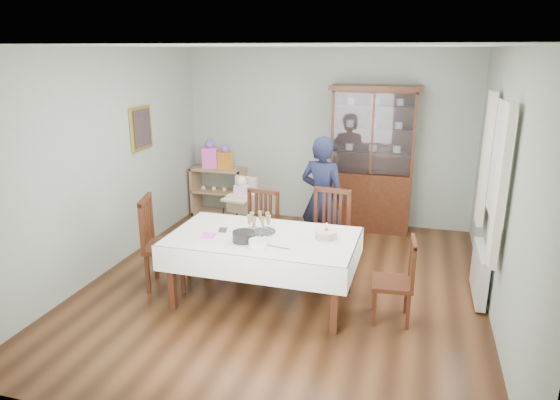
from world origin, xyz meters
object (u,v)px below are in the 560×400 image
at_px(chair_end_right, 393,296).
at_px(woman, 322,199).
at_px(china_cabinet, 372,157).
at_px(sideboard, 219,191).
at_px(high_chair, 243,219).
at_px(gift_bag_orange, 225,158).
at_px(gift_bag_pink, 210,156).
at_px(chair_end_left, 167,260).
at_px(chair_far_right, 326,252).
at_px(birthday_cake, 326,235).
at_px(champagne_tray, 259,227).
at_px(chair_far_left, 258,246).
at_px(dining_table, 263,268).

xyz_separation_m(chair_end_right, woman, (-1.01, 1.37, 0.56)).
bearing_deg(china_cabinet, sideboard, 179.51).
relative_size(high_chair, gift_bag_orange, 2.61).
height_order(gift_bag_pink, gift_bag_orange, gift_bag_pink).
distance_m(high_chair, gift_bag_pink, 1.68).
height_order(chair_end_left, high_chair, chair_end_left).
bearing_deg(chair_far_right, chair_end_right, -37.63).
relative_size(china_cabinet, birthday_cake, 8.17).
bearing_deg(china_cabinet, chair_end_left, -128.29).
xyz_separation_m(chair_far_right, champagne_tray, (-0.62, -0.71, 0.51)).
xyz_separation_m(chair_far_left, chair_end_left, (-0.87, -0.75, 0.03)).
distance_m(chair_end_left, woman, 2.09).
xyz_separation_m(china_cabinet, chair_end_left, (-2.07, -2.62, -0.80)).
xyz_separation_m(dining_table, high_chair, (-0.76, 1.45, 0.01)).
bearing_deg(china_cabinet, dining_table, -108.22).
distance_m(chair_end_left, gift_bag_orange, 2.72).
bearing_deg(dining_table, chair_end_right, -1.71).
distance_m(chair_far_right, champagne_tray, 1.07).
bearing_deg(chair_end_right, gift_bag_orange, -138.29).
xyz_separation_m(chair_far_left, gift_bag_orange, (-1.17, 1.87, 0.68)).
relative_size(chair_far_right, champagne_tray, 2.98).
relative_size(high_chair, champagne_tray, 2.84).
height_order(chair_end_right, gift_bag_pink, gift_bag_pink).
height_order(china_cabinet, sideboard, china_cabinet).
height_order(dining_table, chair_far_left, chair_far_left).
distance_m(sideboard, chair_end_right, 4.07).
relative_size(dining_table, high_chair, 1.98).
distance_m(chair_end_right, birthday_cake, 0.92).
bearing_deg(gift_bag_orange, chair_end_right, -43.21).
xyz_separation_m(woman, champagne_tray, (-0.45, -1.25, 0.00)).
relative_size(chair_far_left, chair_end_right, 1.11).
bearing_deg(china_cabinet, high_chair, -143.36).
relative_size(china_cabinet, sideboard, 2.42).
height_order(dining_table, chair_end_left, chair_end_left).
bearing_deg(high_chair, champagne_tray, -53.06).
height_order(chair_far_right, gift_bag_orange, gift_bag_orange).
relative_size(china_cabinet, champagne_tray, 6.10).
bearing_deg(gift_bag_pink, chair_far_left, -52.53).
relative_size(dining_table, woman, 1.22).
height_order(china_cabinet, chair_far_left, china_cabinet).
bearing_deg(gift_bag_orange, champagne_tray, -61.22).
relative_size(china_cabinet, woman, 1.32).
distance_m(chair_far_left, birthday_cake, 1.32).
bearing_deg(dining_table, gift_bag_pink, 123.33).
height_order(chair_far_left, gift_bag_orange, gift_bag_orange).
height_order(sideboard, chair_far_left, chair_far_left).
relative_size(chair_far_right, woman, 0.65).
distance_m(chair_far_right, woman, 0.76).
distance_m(high_chair, gift_bag_orange, 1.53).
bearing_deg(chair_end_right, chair_far_left, -121.08).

